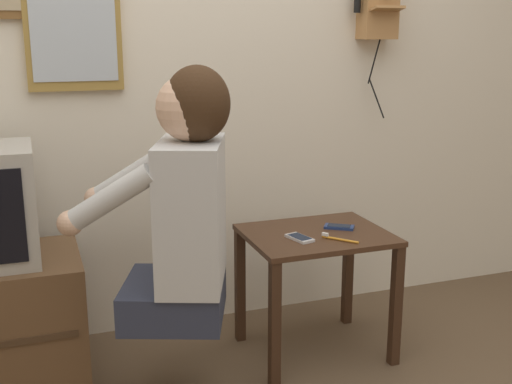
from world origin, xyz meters
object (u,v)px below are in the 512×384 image
cell_phone_held (300,238)px  toothbrush (337,239)px  person (184,200)px  cell_phone_spare (339,227)px

cell_phone_held → toothbrush: toothbrush is taller
person → toothbrush: 0.67m
cell_phone_held → toothbrush: (0.14, -0.06, 0.00)m
toothbrush → cell_phone_spare: bearing=21.2°
cell_phone_spare → toothbrush: (-0.08, -0.14, 0.00)m
cell_phone_held → cell_phone_spare: size_ratio=0.99×
person → toothbrush: person is taller
cell_phone_held → cell_phone_spare: same height
person → cell_phone_held: size_ratio=6.82×
person → cell_phone_held: (0.49, 0.10, -0.23)m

